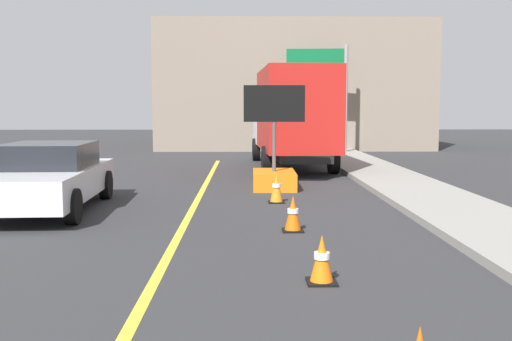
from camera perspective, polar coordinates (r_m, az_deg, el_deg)
lane_center_stripe at (r=6.03m, az=-11.94°, el=-14.29°), size 0.14×36.00×0.01m
arrow_board_trailer at (r=15.41m, az=1.77°, el=0.04°), size 1.60×1.81×2.70m
box_truck at (r=20.84m, az=3.55°, el=5.35°), size 2.74×7.82×3.42m
pickup_car at (r=12.78m, az=-19.74°, el=-0.57°), size 2.19×4.70×1.38m
highway_guide_sign at (r=27.04m, az=7.09°, el=8.81°), size 2.78×0.32×5.00m
far_building_block at (r=32.84m, az=3.35°, el=8.04°), size 14.01×8.43×6.50m
traffic_cone_mid_lane at (r=7.12m, az=6.44°, el=-8.63°), size 0.36×0.36×0.59m
traffic_cone_far_lane at (r=10.02m, az=3.62°, el=-4.23°), size 0.36×0.36×0.62m
traffic_cone_curbside at (r=13.03m, az=2.01°, el=-1.70°), size 0.36×0.36×0.68m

